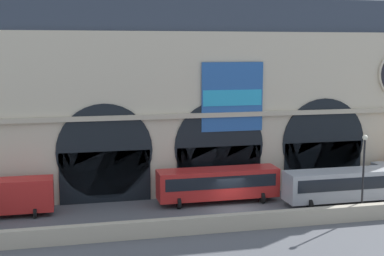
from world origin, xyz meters
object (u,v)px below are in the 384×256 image
(box_truck_west, at_px, (8,196))
(street_lamp_quayside, at_px, (364,165))
(bus_center, at_px, (218,183))
(bus_mideast, at_px, (344,185))

(box_truck_west, relative_size, street_lamp_quayside, 1.09)
(box_truck_west, height_order, bus_center, box_truck_west)
(bus_center, distance_m, street_lamp_quayside, 12.74)
(bus_mideast, bearing_deg, box_truck_west, 173.86)
(box_truck_west, relative_size, bus_mideast, 0.68)
(box_truck_west, bearing_deg, bus_mideast, -6.14)
(bus_mideast, distance_m, street_lamp_quayside, 4.59)
(box_truck_west, xyz_separation_m, bus_mideast, (28.97, -3.12, 0.08))
(bus_center, relative_size, street_lamp_quayside, 1.59)
(bus_center, height_order, street_lamp_quayside, street_lamp_quayside)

